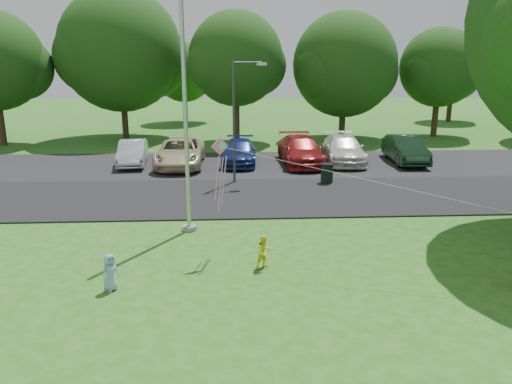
{
  "coord_description": "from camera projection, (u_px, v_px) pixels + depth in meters",
  "views": [
    {
      "loc": [
        -2.09,
        -11.3,
        5.79
      ],
      "look_at": [
        -1.26,
        4.0,
        1.6
      ],
      "focal_mm": 35.0,
      "sensor_mm": 36.0,
      "label": 1
    }
  ],
  "objects": [
    {
      "name": "ground",
      "position": [
        315.0,
        295.0,
        12.52
      ],
      "size": [
        120.0,
        120.0,
        0.0
      ],
      "primitive_type": "plane",
      "color": "#28641A",
      "rests_on": "ground"
    },
    {
      "name": "park_road",
      "position": [
        279.0,
        196.0,
        21.18
      ],
      "size": [
        60.0,
        6.0,
        0.06
      ],
      "primitive_type": "cube",
      "color": "black",
      "rests_on": "ground"
    },
    {
      "name": "parking_strip",
      "position": [
        268.0,
        164.0,
        27.44
      ],
      "size": [
        42.0,
        7.0,
        0.06
      ],
      "primitive_type": "cube",
      "color": "black",
      "rests_on": "ground"
    },
    {
      "name": "flagpole",
      "position": [
        185.0,
        108.0,
        16.05
      ],
      "size": [
        0.5,
        0.5,
        10.0
      ],
      "color": "#B7BABF",
      "rests_on": "ground"
    },
    {
      "name": "street_lamp",
      "position": [
        238.0,
        110.0,
        22.67
      ],
      "size": [
        1.57,
        0.5,
        5.65
      ],
      "rotation": [
        0.0,
        0.0,
        0.22
      ],
      "color": "#3F3F44",
      "rests_on": "ground"
    },
    {
      "name": "trash_can",
      "position": [
        327.0,
        174.0,
        23.28
      ],
      "size": [
        0.6,
        0.6,
        0.95
      ],
      "rotation": [
        0.0,
        0.0,
        -0.12
      ],
      "color": "black",
      "rests_on": "ground"
    },
    {
      "name": "tree_row",
      "position": [
        281.0,
        57.0,
        34.44
      ],
      "size": [
        64.35,
        11.94,
        10.88
      ],
      "color": "#332316",
      "rests_on": "ground"
    },
    {
      "name": "horizon_trees",
      "position": [
        298.0,
        73.0,
        44.23
      ],
      "size": [
        77.46,
        7.2,
        7.02
      ],
      "color": "#332316",
      "rests_on": "ground"
    },
    {
      "name": "parked_cars",
      "position": [
        271.0,
        151.0,
        27.23
      ],
      "size": [
        16.74,
        5.71,
        1.49
      ],
      "color": "#B2B7BF",
      "rests_on": "ground"
    },
    {
      "name": "child_yellow",
      "position": [
        264.0,
        252.0,
        13.97
      ],
      "size": [
        0.59,
        0.55,
        0.98
      ],
      "primitive_type": "imported",
      "rotation": [
        0.0,
        0.0,
        0.47
      ],
      "color": "#FFF528",
      "rests_on": "ground"
    },
    {
      "name": "child_blue",
      "position": [
        110.0,
        272.0,
        12.63
      ],
      "size": [
        0.55,
        0.57,
        0.98
      ],
      "primitive_type": "imported",
      "rotation": [
        0.0,
        0.0,
        0.87
      ],
      "color": "#8AAAD4",
      "rests_on": "ground"
    },
    {
      "name": "kite",
      "position": [
        231.0,
        164.0,
        14.19
      ],
      "size": [
        7.86,
        3.06,
        2.29
      ],
      "rotation": [
        0.0,
        0.0,
        0.43
      ],
      "color": "pink",
      "rests_on": "ground"
    }
  ]
}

